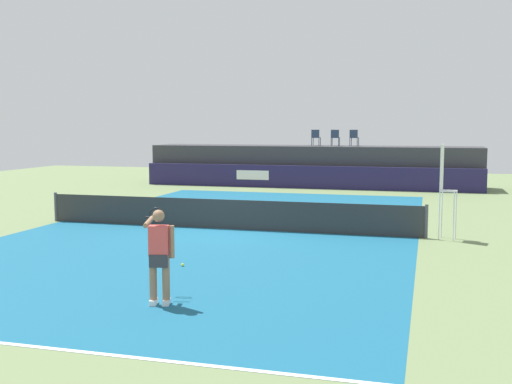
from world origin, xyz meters
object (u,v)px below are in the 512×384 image
object	(u,v)px
net_post_near	(56,207)
tennis_player	(159,253)
net_post_far	(426,221)
spectator_chair_center	(354,137)
umpire_chair	(445,185)
tennis_ball	(183,265)
spectator_chair_far_left	(316,137)
spectator_chair_left	(335,137)

from	to	relation	value
net_post_near	tennis_player	size ratio (longest dim) A/B	0.56
net_post_far	spectator_chair_center	bearing A→B (deg)	104.38
spectator_chair_center	umpire_chair	xyz separation A→B (m)	(4.41, -15.30, -1.11)
umpire_chair	tennis_ball	xyz separation A→B (m)	(-5.98, -5.39, -1.55)
umpire_chair	net_post_near	bearing A→B (deg)	-179.91
spectator_chair_far_left	tennis_ball	size ratio (longest dim) A/B	13.06
spectator_chair_far_left	umpire_chair	world-z (taller)	spectator_chair_far_left
tennis_player	spectator_chair_left	bearing A→B (deg)	90.54
spectator_chair_far_left	net_post_near	size ratio (longest dim) A/B	0.89
spectator_chair_far_left	tennis_player	xyz separation A→B (m)	(1.29, -23.49, -1.73)
spectator_chair_center	net_post_far	size ratio (longest dim) A/B	0.89
spectator_chair_center	net_post_near	distance (m)	17.64
tennis_player	tennis_ball	size ratio (longest dim) A/B	26.03
spectator_chair_far_left	spectator_chair_center	xyz separation A→B (m)	(2.07, 0.21, 0.00)
spectator_chair_left	umpire_chair	bearing A→B (deg)	-70.29
spectator_chair_left	net_post_far	size ratio (longest dim) A/B	0.89
net_post_near	umpire_chair	bearing A→B (deg)	0.09
umpire_chair	tennis_player	size ratio (longest dim) A/B	1.56
spectator_chair_far_left	tennis_player	size ratio (longest dim) A/B	0.50
net_post_near	tennis_player	xyz separation A→B (m)	(7.70, -8.38, 0.46)
net_post_far	tennis_player	world-z (taller)	tennis_player
net_post_near	tennis_player	distance (m)	11.39
spectator_chair_left	tennis_ball	world-z (taller)	spectator_chair_left
umpire_chair	spectator_chair_left	bearing A→B (deg)	109.71
spectator_chair_center	tennis_player	xyz separation A→B (m)	(-0.78, -23.70, -1.73)
tennis_player	tennis_ball	xyz separation A→B (m)	(-0.79, 3.02, -0.92)
tennis_player	tennis_ball	distance (m)	3.25
spectator_chair_left	spectator_chair_far_left	bearing A→B (deg)	-179.17
spectator_chair_left	tennis_player	world-z (taller)	spectator_chair_left
spectator_chair_far_left	tennis_player	bearing A→B (deg)	-86.86
umpire_chair	tennis_player	xyz separation A→B (m)	(-5.19, -8.40, -0.63)
umpire_chair	net_post_near	world-z (taller)	umpire_chair
spectator_chair_far_left	net_post_near	bearing A→B (deg)	-112.98
umpire_chair	tennis_player	world-z (taller)	umpire_chair
umpire_chair	net_post_near	size ratio (longest dim) A/B	2.76
spectator_chair_far_left	net_post_far	world-z (taller)	spectator_chair_far_left
umpire_chair	tennis_ball	size ratio (longest dim) A/B	40.59
spectator_chair_center	spectator_chair_left	bearing A→B (deg)	-169.11
spectator_chair_far_left	tennis_ball	xyz separation A→B (m)	(0.50, -20.48, -2.66)
umpire_chair	net_post_far	xyz separation A→B (m)	(-0.49, -0.02, -1.09)
spectator_chair_center	net_post_far	world-z (taller)	spectator_chair_center
tennis_player	spectator_chair_far_left	bearing A→B (deg)	93.14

